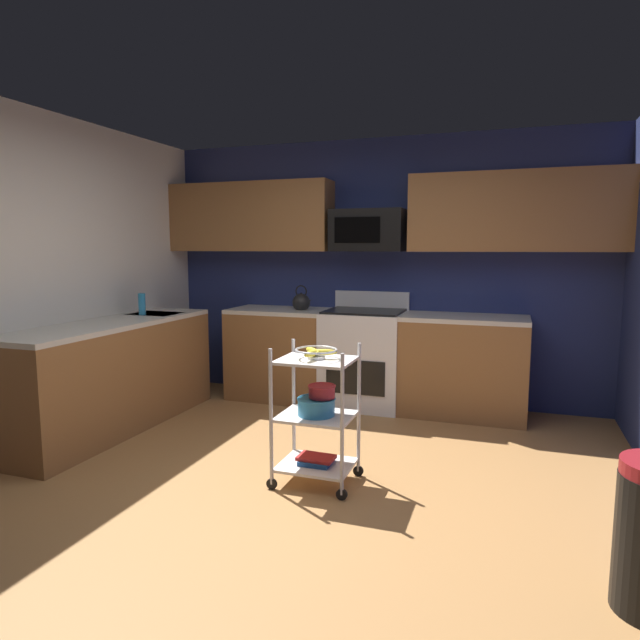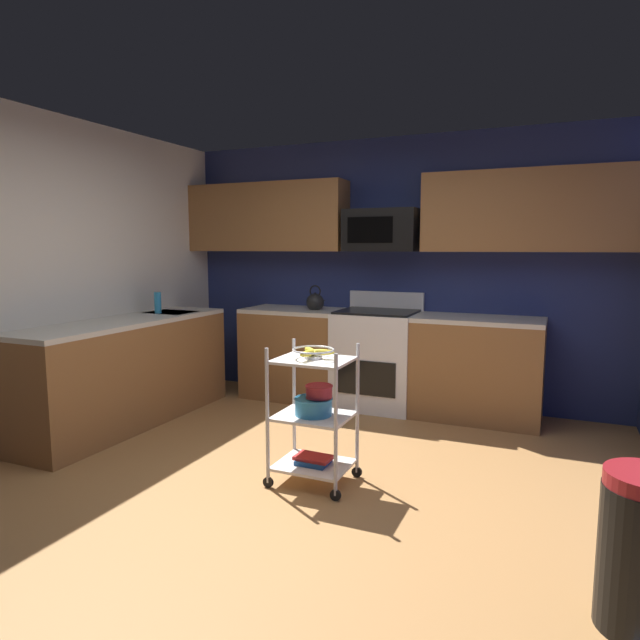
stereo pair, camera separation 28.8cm
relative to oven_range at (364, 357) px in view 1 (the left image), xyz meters
The scene contains 14 objects.
floor 2.16m from the oven_range, 88.45° to the right, with size 4.40×4.80×0.04m, color #A87542.
wall_back 0.89m from the oven_range, 80.08° to the left, with size 4.52×0.06×2.60m, color navy.
wall_left 3.13m from the oven_range, 135.93° to the right, with size 0.06×4.80×2.60m, color silver.
counter_run 0.96m from the oven_range, 142.33° to the right, with size 3.64×2.74×0.92m.
oven_range is the anchor object (origin of this frame).
upper_cabinets 1.38m from the oven_range, 62.00° to the left, with size 4.40×0.33×0.70m.
microwave 1.23m from the oven_range, 90.26° to the left, with size 0.70×0.39×0.40m.
rolling_cart 1.87m from the oven_range, 84.93° to the right, with size 0.54×0.41×0.91m.
fruit_bowl 1.91m from the oven_range, 84.93° to the right, with size 0.27×0.27×0.07m.
mixing_bowl_large 1.87m from the oven_range, 84.90° to the right, with size 0.25×0.25×0.11m.
mixing_bowl_small 1.86m from the oven_range, 83.86° to the right, with size 0.18×0.18×0.08m.
book_stack 1.90m from the oven_range, 84.93° to the right, with size 0.24×0.18×0.05m.
kettle 0.83m from the oven_range, behind, with size 0.21×0.18×0.26m.
dish_soap_bottle 2.16m from the oven_range, 154.76° to the right, with size 0.06×0.06×0.20m, color #2D8CBF.
Camera 1 is at (1.28, -3.04, 1.54)m, focal length 31.08 mm.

